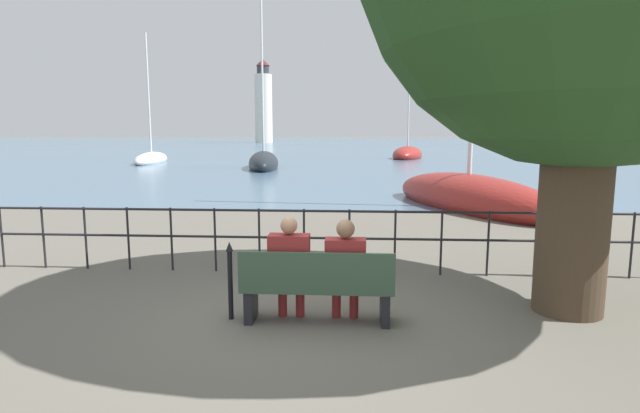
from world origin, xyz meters
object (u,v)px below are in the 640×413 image
object	(u,v)px
sailboat_0	(152,159)
sailboat_2	(264,163)
sailboat_4	(468,196)
closed_umbrella	(230,276)
sailboat_1	(408,155)
seated_person_right	(345,266)
harbor_lighthouse	(263,104)
seated_person_left	(290,264)
sailboat_3	(559,157)
park_bench	(317,288)

from	to	relation	value
sailboat_0	sailboat_2	bearing A→B (deg)	-37.65
sailboat_0	sailboat_4	size ratio (longest dim) A/B	0.96
sailboat_0	sailboat_2	size ratio (longest dim) A/B	0.88
closed_umbrella	sailboat_4	size ratio (longest dim) A/B	0.09
sailboat_0	sailboat_1	distance (m)	22.38
seated_person_right	harbor_lighthouse	xyz separation A→B (m)	(-22.27, 119.88, 8.86)
closed_umbrella	sailboat_4	xyz separation A→B (m)	(5.04, 9.76, -0.21)
harbor_lighthouse	sailboat_1	bearing A→B (deg)	-70.90
harbor_lighthouse	sailboat_0	bearing A→B (deg)	-85.66
sailboat_1	sailboat_4	size ratio (longest dim) A/B	1.07
seated_person_left	sailboat_1	bearing A→B (deg)	81.91
seated_person_left	sailboat_3	world-z (taller)	sailboat_3
sailboat_1	sailboat_3	world-z (taller)	sailboat_1
sailboat_2	park_bench	bearing A→B (deg)	-87.50
seated_person_right	sailboat_1	distance (m)	41.09
sailboat_3	sailboat_4	size ratio (longest dim) A/B	0.85
closed_umbrella	harbor_lighthouse	distance (m)	122.02
park_bench	seated_person_right	bearing A→B (deg)	12.56
park_bench	sailboat_3	bearing A→B (deg)	64.87
harbor_lighthouse	sailboat_4	bearing A→B (deg)	-76.75
closed_umbrella	sailboat_0	distance (m)	35.40
park_bench	seated_person_right	size ratio (longest dim) A/B	1.44
seated_person_right	closed_umbrella	distance (m)	1.40
park_bench	sailboat_2	size ratio (longest dim) A/B	0.16
seated_person_right	closed_umbrella	xyz separation A→B (m)	(-1.39, -0.00, -0.15)
sailboat_1	sailboat_2	xyz separation A→B (m)	(-10.92, -13.84, 0.01)
seated_person_right	sailboat_1	xyz separation A→B (m)	(5.13, 40.77, -0.33)
sailboat_1	sailboat_4	distance (m)	31.05
seated_person_left	sailboat_2	xyz separation A→B (m)	(-5.13, 26.93, -0.34)
seated_person_left	sailboat_4	xyz separation A→B (m)	(4.32, 9.76, -0.37)
seated_person_left	seated_person_right	bearing A→B (deg)	0.08
sailboat_3	sailboat_2	bearing A→B (deg)	-131.54
sailboat_2	harbor_lighthouse	bearing A→B (deg)	91.12
park_bench	seated_person_left	world-z (taller)	seated_person_left
sailboat_4	seated_person_left	bearing A→B (deg)	-135.36
sailboat_4	sailboat_1	bearing A→B (deg)	65.77
seated_person_right	sailboat_3	bearing A→B (deg)	65.23
seated_person_left	closed_umbrella	size ratio (longest dim) A/B	1.32
closed_umbrella	harbor_lighthouse	xyz separation A→B (m)	(-20.88, 119.88, 9.01)
sailboat_1	sailboat_4	xyz separation A→B (m)	(-1.48, -31.01, -0.03)
park_bench	sailboat_3	world-z (taller)	sailboat_3
seated_person_left	harbor_lighthouse	size ratio (longest dim) A/B	0.06
seated_person_right	park_bench	bearing A→B (deg)	-167.44
sailboat_1	seated_person_right	bearing A→B (deg)	-83.43
sailboat_0	closed_umbrella	bearing A→B (deg)	-74.83
park_bench	sailboat_2	world-z (taller)	sailboat_2
seated_person_left	sailboat_3	xyz separation A→B (m)	(18.84, 39.37, -0.45)
closed_umbrella	sailboat_0	world-z (taller)	sailboat_0
seated_person_left	sailboat_2	world-z (taller)	sailboat_2
park_bench	sailboat_4	size ratio (longest dim) A/B	0.17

